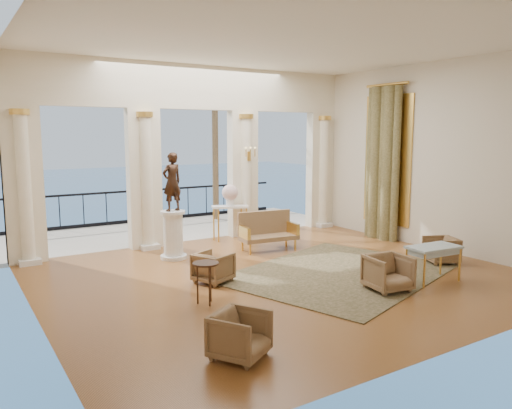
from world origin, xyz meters
TOP-DOWN VIEW (x-y plane):
  - floor at (0.00, 0.00)m, footprint 9.00×9.00m
  - room_walls at (0.00, -1.12)m, footprint 9.00×9.00m
  - arcade at (-0.00, 3.82)m, footprint 9.00×0.56m
  - terrace at (0.00, 5.80)m, footprint 10.00×3.60m
  - balustrade at (0.00, 7.40)m, footprint 9.00×0.06m
  - palm_tree at (2.00, 6.60)m, footprint 2.00×2.00m
  - curtain at (4.28, 1.50)m, footprint 0.33×1.40m
  - window_frame at (4.47, 1.50)m, footprint 0.04×1.60m
  - wall_sconce at (1.40, 3.51)m, footprint 0.30×0.11m
  - rug at (1.09, -0.46)m, footprint 5.16×4.54m
  - armchair_a at (-2.54, -2.69)m, footprint 0.86×0.84m
  - armchair_b at (1.07, -1.78)m, footprint 0.79×0.75m
  - armchair_c at (3.50, -1.04)m, footprint 0.79×0.80m
  - armchair_d at (-1.34, 0.35)m, footprint 0.78×0.80m
  - settee at (1.01, 2.06)m, footprint 1.46×0.76m
  - game_table at (2.23, -1.83)m, footprint 1.05×0.64m
  - pedestal at (-1.26, 2.45)m, footprint 0.59×0.59m
  - statue at (-1.26, 2.45)m, footprint 0.53×0.40m
  - console_table at (0.83, 3.55)m, footprint 1.02×0.70m
  - urn at (0.83, 3.55)m, footprint 0.42×0.42m
  - side_table at (-2.00, -0.65)m, footprint 0.43×0.43m

SIDE VIEW (x-z plane):
  - terrace at x=0.00m, z-range -0.10..0.00m
  - floor at x=0.00m, z-range 0.00..0.00m
  - rug at x=1.09m, z-range 0.00..0.02m
  - armchair_c at x=3.50m, z-range 0.00..0.64m
  - armchair_d at x=-1.34m, z-range 0.00..0.64m
  - armchair_a at x=-2.54m, z-range 0.00..0.66m
  - armchair_b at x=1.07m, z-range 0.00..0.72m
  - balustrade at x=0.00m, z-range -0.11..0.92m
  - settee at x=1.01m, z-range 0.00..0.92m
  - pedestal at x=-1.26m, z-range -0.02..1.07m
  - side_table at x=-2.00m, z-range 0.25..0.95m
  - game_table at x=2.23m, z-range 0.27..0.97m
  - console_table at x=0.83m, z-range 0.30..1.20m
  - urn at x=0.83m, z-range 0.95..1.51m
  - statue at x=-1.26m, z-range 1.09..2.39m
  - curtain at x=4.28m, z-range -0.03..4.06m
  - window_frame at x=4.47m, z-range 0.40..3.80m
  - wall_sconce at x=1.40m, z-range 2.06..2.40m
  - arcade at x=0.00m, z-range 0.33..4.83m
  - room_walls at x=0.00m, z-range -1.62..7.38m
  - palm_tree at x=2.00m, z-range 1.84..6.34m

